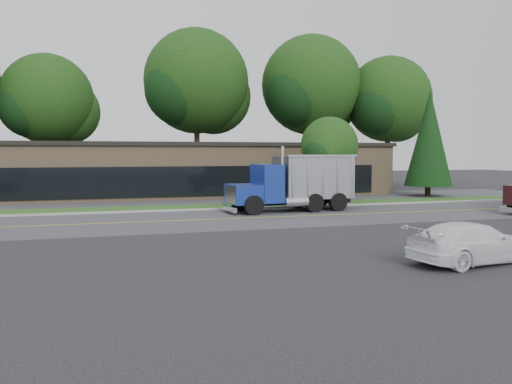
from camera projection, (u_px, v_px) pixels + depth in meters
The scene contains 15 objects.
ground at pixel (243, 254), 17.28m from camera, with size 140.00×140.00×0.00m, color #3A3A3F.
road at pixel (199, 220), 25.90m from camera, with size 60.00×8.00×0.02m, color slate.
center_line at pixel (199, 220), 25.90m from camera, with size 60.00×0.12×0.01m, color gold.
curb at pixel (188, 211), 29.93m from camera, with size 60.00×0.30×0.12m, color #9E9E99.
grass_verge at pixel (184, 208), 31.65m from camera, with size 60.00×3.40×0.03m, color #2A6221.
far_parking at pixel (174, 201), 36.44m from camera, with size 60.00×7.00×0.02m, color slate.
strip_mall at pixel (189, 170), 42.58m from camera, with size 32.00×12.00×4.00m, color #9D8060.
tree_far_b at pixel (49, 104), 46.60m from camera, with size 8.88×8.36×12.67m.
tree_far_c at pixel (198, 87), 50.33m from camera, with size 11.14×10.48×15.89m.
tree_far_d at pixel (312, 90), 52.68m from camera, with size 11.08×10.42×15.80m.
tree_far_e at pixel (389, 104), 53.05m from camera, with size 9.57×9.01×13.65m.
evergreen_right at pixel (429, 138), 39.66m from camera, with size 3.71×3.71×8.44m.
tree_verge at pixel (330, 148), 34.17m from camera, with size 4.17×3.93×5.95m.
dump_truck_blue at pixel (297, 181), 29.92m from camera, with size 7.78×3.23×3.36m.
rally_car at pixel (472, 243), 15.80m from camera, with size 1.82×4.48×1.30m, color white.
Camera 1 is at (-4.27, -16.52, 3.50)m, focal length 35.00 mm.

